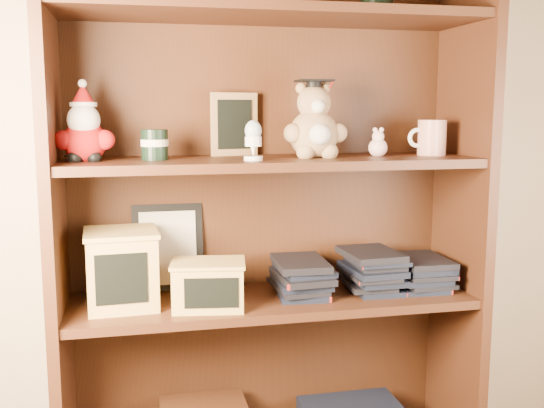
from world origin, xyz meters
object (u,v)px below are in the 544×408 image
at_px(bookcase, 267,216).
at_px(teacher_mug, 431,138).
at_px(grad_teddy_bear, 314,127).
at_px(treats_box, 122,268).

bearing_deg(bookcase, teacher_mug, -6.01).
relative_size(bookcase, grad_teddy_bear, 7.18).
distance_m(teacher_mug, treats_box, 0.96).
bearing_deg(grad_teddy_bear, teacher_mug, 1.08).
height_order(grad_teddy_bear, teacher_mug, grad_teddy_bear).
height_order(grad_teddy_bear, treats_box, grad_teddy_bear).
bearing_deg(bookcase, treats_box, -172.93).
distance_m(bookcase, teacher_mug, 0.53).
relative_size(grad_teddy_bear, treats_box, 1.06).
distance_m(grad_teddy_bear, teacher_mug, 0.36).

